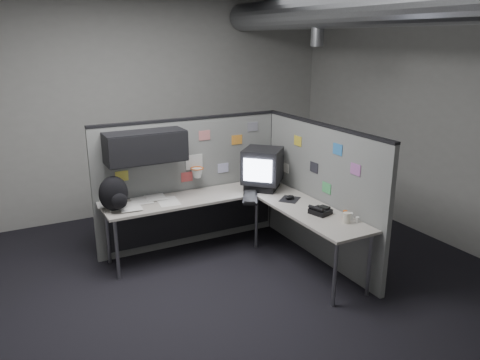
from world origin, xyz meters
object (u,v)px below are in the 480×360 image
desk (229,209)px  phone (320,211)px  backpack (114,194)px  monitor (262,168)px  keyboard (250,197)px

desk → phone: (0.66, -0.88, 0.15)m
phone → backpack: 2.24m
monitor → backpack: (-1.83, 0.07, -0.07)m
keyboard → phone: phone is taller
desk → backpack: (-1.27, 0.25, 0.31)m
backpack → keyboard: bearing=-5.4°
desk → phone: phone is taller
monitor → keyboard: size_ratio=1.31×
desk → keyboard: (0.23, -0.10, 0.14)m
phone → monitor: bearing=89.9°
monitor → keyboard: bearing=-139.8°
keyboard → phone: bearing=-76.6°
desk → backpack: backpack is taller
desk → phone: size_ratio=9.53×
monitor → phone: bearing=-84.9°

